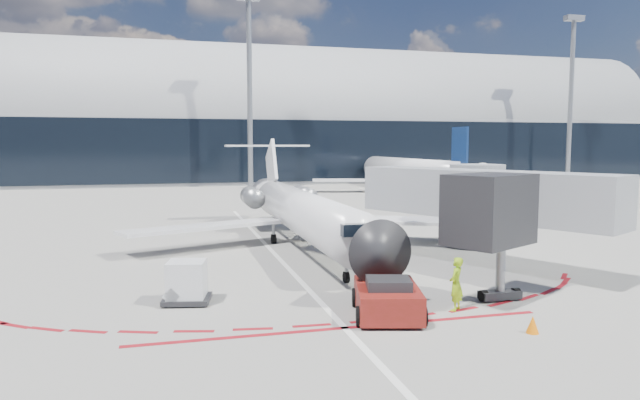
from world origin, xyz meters
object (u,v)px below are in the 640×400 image
object	(u,v)px
regional_jet	(299,210)
ramp_worker	(456,284)
uld_container	(187,282)
pushback_tug	(387,299)

from	to	relation	value
regional_jet	ramp_worker	xyz separation A→B (m)	(2.59, -14.23, -1.16)
regional_jet	uld_container	distance (m)	12.82
pushback_tug	uld_container	size ratio (longest dim) A/B	2.80
pushback_tug	ramp_worker	world-z (taller)	ramp_worker
ramp_worker	uld_container	xyz separation A→B (m)	(-9.37, 3.43, -0.18)
regional_jet	ramp_worker	world-z (taller)	regional_jet
ramp_worker	uld_container	distance (m)	9.98
pushback_tug	uld_container	distance (m)	7.55
pushback_tug	uld_container	bearing A→B (deg)	167.78
pushback_tug	uld_container	world-z (taller)	uld_container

